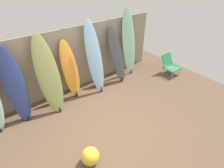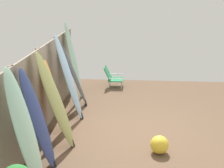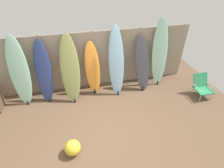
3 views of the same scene
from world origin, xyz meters
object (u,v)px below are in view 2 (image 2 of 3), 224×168
surfboard_seafoam_0 (25,131)px  surfboard_orange_3 (55,97)px  surfboard_olive_2 (56,101)px  surfboard_charcoal_5 (75,76)px  beach_ball (159,145)px  surfboard_skyblue_4 (69,78)px  surfboard_navy_1 (38,120)px  beach_chair (112,77)px  surfboard_seafoam_6 (74,61)px

surfboard_seafoam_0 → surfboard_orange_3: size_ratio=1.23×
surfboard_olive_2 → surfboard_charcoal_5: surfboard_olive_2 is taller
beach_ball → surfboard_orange_3: bearing=70.4°
surfboard_olive_2 → surfboard_skyblue_4: (1.33, 0.02, 0.06)m
surfboard_navy_1 → surfboard_orange_3: 1.37m
surfboard_charcoal_5 → beach_chair: 1.92m
beach_ball → surfboard_seafoam_0: bearing=120.2°
surfboard_orange_3 → surfboard_seafoam_6: 2.13m
surfboard_skyblue_4 → surfboard_charcoal_5: (0.83, 0.03, -0.19)m
surfboard_seafoam_6 → beach_chair: surfboard_seafoam_6 is taller
surfboard_seafoam_0 → beach_ball: 2.53m
surfboard_skyblue_4 → beach_chair: surfboard_skyblue_4 is taller
surfboard_orange_3 → surfboard_seafoam_6: bearing=0.3°
surfboard_orange_3 → surfboard_skyblue_4: 0.74m
surfboard_seafoam_6 → beach_ball: (-2.88, -2.15, -0.88)m
surfboard_seafoam_0 → beach_chair: bearing=-9.9°
surfboard_navy_1 → surfboard_olive_2: surfboard_olive_2 is taller
surfboard_navy_1 → surfboard_charcoal_5: bearing=-1.3°
beach_ball → beach_chair: bearing=16.7°
surfboard_seafoam_6 → beach_ball: 3.70m
surfboard_skyblue_4 → beach_chair: 2.70m
surfboard_orange_3 → beach_chair: bearing=-16.7°
surfboard_skyblue_4 → surfboard_charcoal_5: size_ratio=1.22×
beach_ball → surfboard_skyblue_4: bearing=53.8°
beach_chair → surfboard_orange_3: bearing=-175.4°
surfboard_navy_1 → beach_ball: (0.61, -2.08, -0.71)m
surfboard_navy_1 → surfboard_orange_3: surfboard_navy_1 is taller
surfboard_seafoam_6 → surfboard_navy_1: bearing=-178.9°
surfboard_seafoam_6 → beach_chair: (1.06, -0.96, -0.73)m
surfboard_charcoal_5 → beach_chair: size_ratio=2.59×
surfboard_seafoam_0 → surfboard_orange_3: bearing=1.6°
surfboard_charcoal_5 → surfboard_orange_3: bearing=175.4°
surfboard_charcoal_5 → beach_chair: bearing=-26.6°
surfboard_navy_1 → surfboard_seafoam_0: bearing=-179.9°
surfboard_seafoam_0 → beach_chair: 5.26m
surfboard_navy_1 → beach_chair: size_ratio=2.79×
surfboard_navy_1 → surfboard_charcoal_5: (2.88, -0.06, -0.07)m
surfboard_navy_1 → surfboard_skyblue_4: surfboard_skyblue_4 is taller
surfboard_seafoam_0 → beach_ball: surfboard_seafoam_0 is taller
surfboard_charcoal_5 → beach_chair: surfboard_charcoal_5 is taller
surfboard_olive_2 → surfboard_skyblue_4: 1.33m
surfboard_seafoam_0 → surfboard_navy_1: bearing=0.1°
surfboard_seafoam_0 → surfboard_orange_3: 1.98m
beach_chair → surfboard_skyblue_4: bearing=-176.5°
surfboard_olive_2 → beach_ball: bearing=-93.5°
surfboard_orange_3 → beach_chair: surfboard_orange_3 is taller
surfboard_olive_2 → surfboard_orange_3: size_ratio=1.19×
surfboard_olive_2 → surfboard_charcoal_5: (2.15, 0.06, -0.13)m
surfboard_skyblue_4 → beach_ball: 2.59m
surfboard_navy_1 → beach_chair: (4.54, -0.90, -0.56)m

